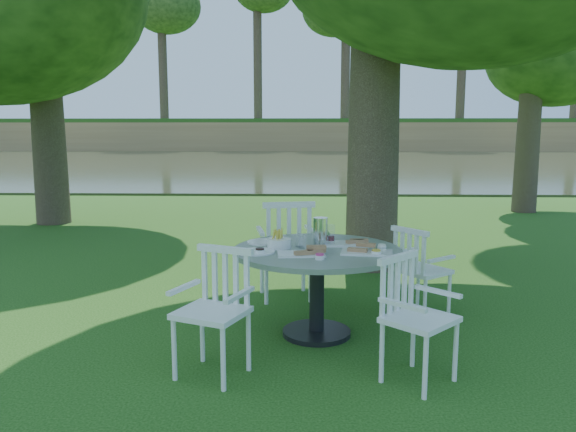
% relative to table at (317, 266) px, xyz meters
% --- Properties ---
extents(ground, '(140.00, 140.00, 0.00)m').
position_rel_table_xyz_m(ground, '(-0.26, 0.69, -0.58)').
color(ground, '#143F0D').
rests_on(ground, ground).
extents(table, '(1.36, 1.36, 0.72)m').
position_rel_table_xyz_m(table, '(0.00, 0.00, 0.00)').
color(table, black).
rests_on(table, ground).
extents(chair_ne, '(0.56, 0.56, 0.82)m').
position_rel_table_xyz_m(chair_ne, '(0.89, 0.45, -0.10)').
color(chair_ne, white).
rests_on(chair_ne, ground).
extents(chair_nw, '(0.58, 0.55, 0.99)m').
position_rel_table_xyz_m(chair_nw, '(-0.27, 0.94, 0.00)').
color(chair_nw, white).
rests_on(chair_nw, ground).
extents(chair_sw, '(0.56, 0.54, 0.86)m').
position_rel_table_xyz_m(chair_sw, '(-0.69, -0.71, -0.07)').
color(chair_sw, white).
rests_on(chair_sw, ground).
extents(chair_se, '(0.58, 0.58, 0.84)m').
position_rel_table_xyz_m(chair_se, '(0.60, -0.79, -0.09)').
color(chair_se, white).
rests_on(chair_se, ground).
extents(tableware, '(1.20, 0.82, 0.24)m').
position_rel_table_xyz_m(tableware, '(-0.06, 0.05, 0.19)').
color(tableware, white).
rests_on(tableware, table).
extents(river, '(100.00, 28.00, 0.12)m').
position_rel_table_xyz_m(river, '(-0.26, 23.69, -0.58)').
color(river, '#2F351F').
rests_on(river, ground).
extents(far_bank, '(100.00, 18.00, 15.20)m').
position_rel_table_xyz_m(far_bank, '(0.01, 41.81, 6.67)').
color(far_bank, '#9E7949').
rests_on(far_bank, ground).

